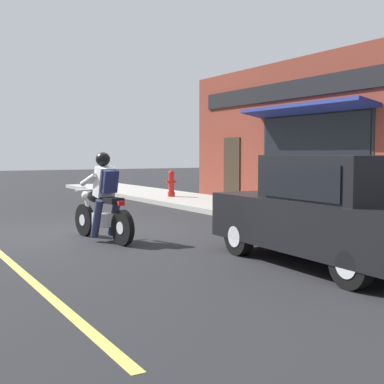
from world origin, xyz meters
name	(u,v)px	position (x,y,z in m)	size (l,w,h in m)	color
ground_plane	(79,233)	(0.00, 0.00, 0.00)	(80.00, 80.00, 0.00)	black
sidewalk_curb	(217,204)	(5.20, 3.00, 0.07)	(2.60, 22.00, 0.14)	#9E9B93
storefront_building	(291,135)	(6.73, 1.49, 2.11)	(1.25, 9.41, 4.20)	maroon
motorcycle_with_rider	(103,204)	(0.08, -1.15, 0.68)	(0.66, 2.01, 1.62)	black
car_hatchback	(331,212)	(2.11, -4.82, 0.77)	(1.75, 3.83, 1.57)	black
fire_hydrant	(171,184)	(4.99, 5.53, 0.57)	(0.36, 0.24, 0.88)	red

